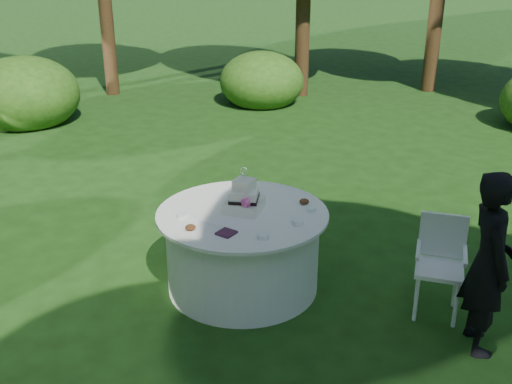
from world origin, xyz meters
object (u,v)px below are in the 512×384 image
table (243,249)px  chair (440,257)px  cake (244,199)px  napkins (226,233)px  guest (488,263)px

table → chair: (1.62, 0.66, 0.13)m
table → cake: cake is taller
napkins → chair: (1.47, 1.09, -0.26)m
guest → table: guest is taller
table → chair: size_ratio=1.77×
napkins → guest: 2.08m
table → cake: 0.50m
table → cake: (-0.00, 0.03, 0.50)m
napkins → cake: cake is taller
napkins → table: (-0.15, 0.44, -0.39)m
napkins → table: 0.60m
cake → guest: bearing=8.6°
napkins → table: bearing=109.3°
guest → cake: guest is taller
table → chair: chair is taller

